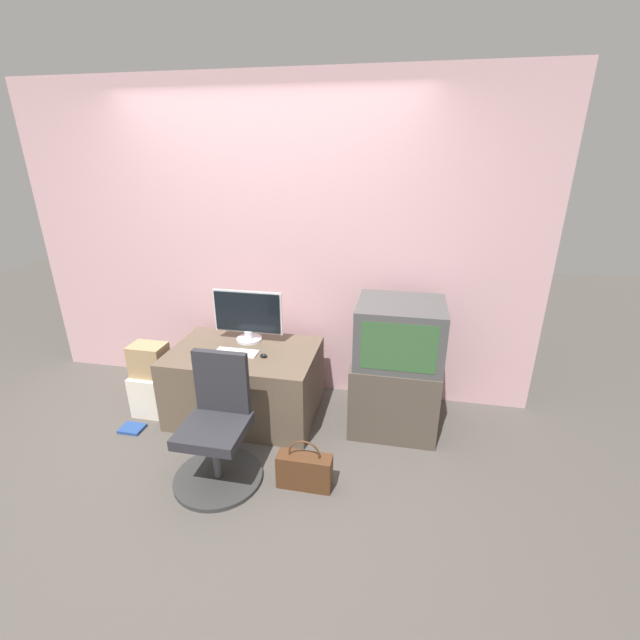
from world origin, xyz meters
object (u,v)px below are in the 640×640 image
at_px(keyboard, 236,352).
at_px(office_chair, 218,434).
at_px(main_monitor, 248,316).
at_px(mouse, 264,356).
at_px(cardboard_box_lower, 155,393).
at_px(crt_tv, 400,332).
at_px(book, 132,429).
at_px(handbag, 304,470).

height_order(keyboard, office_chair, office_chair).
relative_size(main_monitor, mouse, 10.30).
distance_m(keyboard, cardboard_box_lower, 0.84).
bearing_deg(crt_tv, main_monitor, 174.43).
bearing_deg(mouse, book, -162.33).
distance_m(main_monitor, book, 1.26).
bearing_deg(office_chair, keyboard, 99.88).
height_order(mouse, crt_tv, crt_tv).
bearing_deg(main_monitor, office_chair, -83.61).
relative_size(main_monitor, office_chair, 0.67).
bearing_deg(crt_tv, mouse, -170.71).
distance_m(main_monitor, crt_tv, 1.23).
relative_size(keyboard, crt_tv, 0.53).
height_order(crt_tv, office_chair, crt_tv).
bearing_deg(mouse, office_chair, -100.04).
relative_size(crt_tv, handbag, 1.77).
height_order(main_monitor, office_chair, main_monitor).
distance_m(office_chair, book, 1.00).
height_order(handbag, book, handbag).
relative_size(cardboard_box_lower, book, 1.98).
relative_size(mouse, crt_tv, 0.09).
distance_m(keyboard, book, 1.02).
height_order(crt_tv, handbag, crt_tv).
bearing_deg(cardboard_box_lower, office_chair, -35.72).
height_order(office_chair, handbag, office_chair).
height_order(mouse, cardboard_box_lower, mouse).
bearing_deg(cardboard_box_lower, keyboard, 5.07).
xyz_separation_m(main_monitor, crt_tv, (1.22, -0.12, 0.01)).
xyz_separation_m(main_monitor, mouse, (0.22, -0.28, -0.20)).
distance_m(mouse, office_chair, 0.71).
height_order(main_monitor, mouse, main_monitor).
relative_size(office_chair, handbag, 2.42).
xyz_separation_m(keyboard, mouse, (0.23, -0.03, 0.01)).
bearing_deg(office_chair, handbag, 0.68).
xyz_separation_m(keyboard, crt_tv, (1.23, 0.14, 0.22)).
bearing_deg(office_chair, main_monitor, 96.39).
bearing_deg(keyboard, mouse, -6.76).
distance_m(main_monitor, keyboard, 0.33).
height_order(cardboard_box_lower, handbag, handbag).
relative_size(mouse, book, 0.32).
bearing_deg(mouse, main_monitor, 127.53).
xyz_separation_m(crt_tv, cardboard_box_lower, (-1.96, -0.20, -0.63)).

